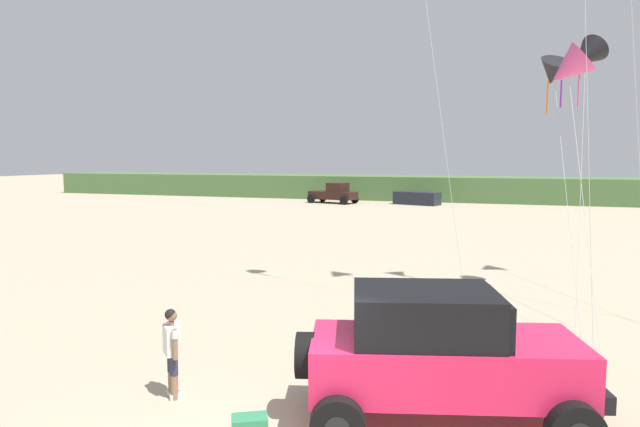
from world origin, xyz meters
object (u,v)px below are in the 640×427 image
(kite_pink_ribbon, at_px, (554,73))
(kite_white_parafoil, at_px, (586,56))
(person_watching, at_px, (172,348))
(distant_pickup, at_px, (334,193))
(jeep, at_px, (441,353))
(distant_sedan, at_px, (417,198))
(kite_green_box, at_px, (568,69))

(kite_pink_ribbon, bearing_deg, kite_white_parafoil, 42.52)
(person_watching, height_order, kite_white_parafoil, kite_white_parafoil)
(distant_pickup, xyz_separation_m, kite_pink_ribbon, (17.31, -33.20, 5.99))
(distant_pickup, distance_m, kite_white_parafoil, 37.71)
(jeep, relative_size, kite_white_parafoil, 0.61)
(jeep, xyz_separation_m, kite_pink_ribbon, (2.10, 9.22, 5.73))
(kite_white_parafoil, bearing_deg, person_watching, -126.20)
(person_watching, relative_size, distant_sedan, 0.40)
(jeep, relative_size, distant_pickup, 1.02)
(person_watching, bearing_deg, kite_pink_ribbon, 54.99)
(distant_pickup, relative_size, distant_sedan, 1.17)
(distant_pickup, relative_size, kite_pink_ribbon, 0.66)
(kite_green_box, height_order, kite_white_parafoil, kite_white_parafoil)
(jeep, distance_m, kite_pink_ribbon, 11.05)
(kite_pink_ribbon, bearing_deg, kite_green_box, -78.27)
(jeep, relative_size, kite_pink_ribbon, 0.67)
(kite_pink_ribbon, bearing_deg, jeep, -102.82)
(person_watching, xyz_separation_m, distant_sedan, (-2.58, 43.87, -0.34))
(jeep, distance_m, kite_green_box, 9.96)
(kite_white_parafoil, height_order, kite_pink_ribbon, kite_white_parafoil)
(person_watching, bearing_deg, kite_green_box, 49.78)
(distant_sedan, relative_size, kite_green_box, 0.55)
(person_watching, relative_size, kite_white_parafoil, 0.20)
(person_watching, height_order, distant_pickup, distant_pickup)
(person_watching, bearing_deg, kite_white_parafoil, 53.80)
(kite_white_parafoil, bearing_deg, distant_pickup, 119.44)
(jeep, bearing_deg, person_watching, -172.87)
(distant_pickup, height_order, kite_green_box, kite_green_box)
(distant_sedan, bearing_deg, jeep, -63.09)
(distant_pickup, relative_size, kite_white_parafoil, 0.60)
(distant_pickup, height_order, kite_white_parafoil, kite_white_parafoil)
(jeep, relative_size, distant_sedan, 1.19)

